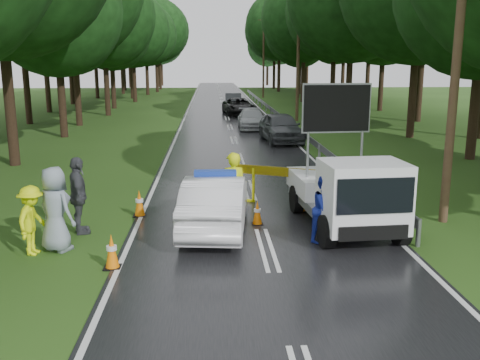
{
  "coord_description": "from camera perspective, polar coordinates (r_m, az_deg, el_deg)",
  "views": [
    {
      "loc": [
        -1.31,
        -12.1,
        4.42
      ],
      "look_at": [
        -0.54,
        1.86,
        1.3
      ],
      "focal_mm": 40.0,
      "sensor_mm": 36.0,
      "label": 1
    }
  ],
  "objects": [
    {
      "name": "ground",
      "position": [
        12.95,
        2.86,
        -7.4
      ],
      "size": [
        160.0,
        160.0,
        0.0
      ],
      "primitive_type": "plane",
      "color": "#213F12",
      "rests_on": "ground"
    },
    {
      "name": "road",
      "position": [
        42.35,
        -1.38,
        6.6
      ],
      "size": [
        7.0,
        140.0,
        0.02
      ],
      "primitive_type": "cube",
      "color": "black",
      "rests_on": "ground"
    },
    {
      "name": "guardrail",
      "position": [
        42.25,
        3.69,
        7.3
      ],
      "size": [
        0.12,
        60.06,
        0.7
      ],
      "color": "gray",
      "rests_on": "ground"
    },
    {
      "name": "utility_pole_near",
      "position": [
        15.54,
        22.3,
        14.05
      ],
      "size": [
        1.4,
        0.24,
        10.0
      ],
      "color": "#4A2F22",
      "rests_on": "ground"
    },
    {
      "name": "utility_pole_mid",
      "position": [
        40.63,
        6.23,
        13.42
      ],
      "size": [
        1.4,
        0.24,
        10.0
      ],
      "color": "#4A2F22",
      "rests_on": "ground"
    },
    {
      "name": "utility_pole_far",
      "position": [
        66.42,
        2.53,
        13.13
      ],
      "size": [
        1.4,
        0.24,
        10.0
      ],
      "color": "#4A2F22",
      "rests_on": "ground"
    },
    {
      "name": "police_sedan",
      "position": [
        14.18,
        -2.63,
        -2.48
      ],
      "size": [
        1.96,
        4.59,
        1.62
      ],
      "rotation": [
        0.0,
        0.0,
        3.05
      ],
      "color": "white",
      "rests_on": "ground"
    },
    {
      "name": "work_truck",
      "position": [
        14.39,
        11.38,
        -1.33
      ],
      "size": [
        2.43,
        4.88,
        3.78
      ],
      "rotation": [
        0.0,
        0.0,
        0.07
      ],
      "color": "gray",
      "rests_on": "ground"
    },
    {
      "name": "barrier",
      "position": [
        16.61,
        4.21,
        0.38
      ],
      "size": [
        2.71,
        1.25,
        1.22
      ],
      "rotation": [
        0.0,
        0.0,
        -0.42
      ],
      "color": "#F4F80D",
      "rests_on": "ground"
    },
    {
      "name": "officer",
      "position": [
        14.52,
        -0.77,
        -0.98
      ],
      "size": [
        0.81,
        0.6,
        2.03
      ],
      "primitive_type": "imported",
      "rotation": [
        0.0,
        0.0,
        3.3
      ],
      "color": "#E8F90D",
      "rests_on": "ground"
    },
    {
      "name": "civilian",
      "position": [
        13.4,
        9.08,
        -3.07
      ],
      "size": [
        1.03,
        1.03,
        1.69
      ],
      "primitive_type": "imported",
      "rotation": [
        0.0,
        0.0,
        0.78
      ],
      "color": "#17289B",
      "rests_on": "ground"
    },
    {
      "name": "bystander_left",
      "position": [
        13.29,
        -21.31,
        -4.03
      ],
      "size": [
        0.73,
        1.13,
        1.64
      ],
      "primitive_type": "imported",
      "rotation": [
        0.0,
        0.0,
        1.45
      ],
      "color": "#E8FF0D",
      "rests_on": "ground"
    },
    {
      "name": "bystander_mid",
      "position": [
        14.44,
        -16.86,
        -1.62
      ],
      "size": [
        0.84,
        1.29,
        2.03
      ],
      "primitive_type": "imported",
      "rotation": [
        0.0,
        0.0,
        1.89
      ],
      "color": "#44454C",
      "rests_on": "ground"
    },
    {
      "name": "bystander_right",
      "position": [
        13.29,
        -19.09,
        -2.97
      ],
      "size": [
        1.19,
        1.09,
        2.03
      ],
      "primitive_type": "imported",
      "rotation": [
        0.0,
        0.0,
        2.55
      ],
      "color": "gray",
      "rests_on": "ground"
    },
    {
      "name": "queue_car_first",
      "position": [
        29.97,
        4.38,
        5.63
      ],
      "size": [
        2.34,
        4.92,
        1.63
      ],
      "primitive_type": "imported",
      "rotation": [
        0.0,
        0.0,
        0.09
      ],
      "color": "#414449",
      "rests_on": "ground"
    },
    {
      "name": "queue_car_second",
      "position": [
        35.8,
        1.26,
        6.51
      ],
      "size": [
        1.8,
        4.39,
        1.27
      ],
      "primitive_type": "imported",
      "rotation": [
        0.0,
        0.0,
        -0.0
      ],
      "color": "#ADB1B6",
      "rests_on": "ground"
    },
    {
      "name": "queue_car_third",
      "position": [
        45.07,
        -0.14,
        7.85
      ],
      "size": [
        2.8,
        5.23,
        1.4
      ],
      "primitive_type": "imported",
      "rotation": [
        0.0,
        0.0,
        0.1
      ],
      "color": "black",
      "rests_on": "ground"
    },
    {
      "name": "queue_car_fourth",
      "position": [
        51.15,
        -0.72,
        8.43
      ],
      "size": [
        1.64,
        4.39,
        1.43
      ],
      "primitive_type": "imported",
      "rotation": [
        0.0,
        0.0,
        -0.03
      ],
      "color": "#3A3D41",
      "rests_on": "ground"
    },
    {
      "name": "cone_near_left",
      "position": [
        12.01,
        -13.52,
        -7.45
      ],
      "size": [
        0.37,
        0.37,
        0.78
      ],
      "color": "black",
      "rests_on": "ground"
    },
    {
      "name": "cone_center",
      "position": [
        14.74,
        1.86,
        -3.54
      ],
      "size": [
        0.32,
        0.32,
        0.68
      ],
      "color": "black",
      "rests_on": "ground"
    },
    {
      "name": "cone_far",
      "position": [
        16.13,
        6.62,
        -2.23
      ],
      "size": [
        0.31,
        0.31,
        0.66
      ],
      "color": "black",
      "rests_on": "ground"
    },
    {
      "name": "cone_left_mid",
      "position": [
        15.77,
        -10.68,
        -2.47
      ],
      "size": [
        0.37,
        0.37,
        0.79
      ],
      "color": "black",
      "rests_on": "ground"
    },
    {
      "name": "cone_right",
      "position": [
        15.9,
        11.1,
        -2.43
      ],
      "size": [
        0.36,
        0.36,
        0.76
      ],
      "color": "black",
      "rests_on": "ground"
    }
  ]
}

